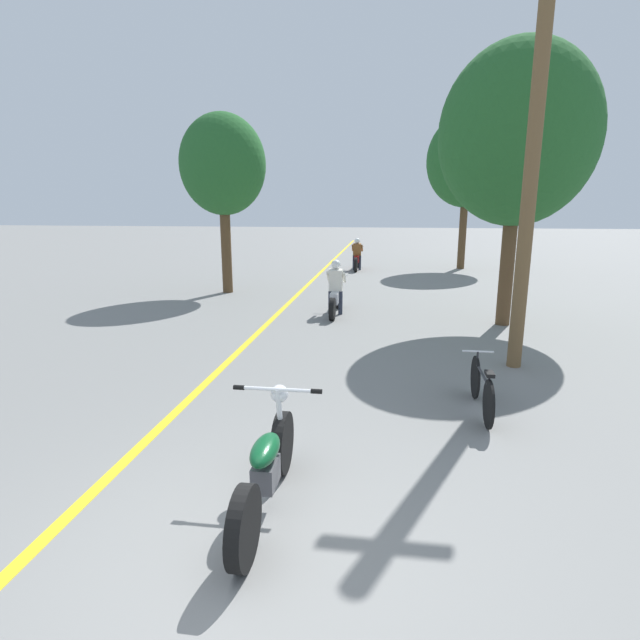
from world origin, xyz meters
The scene contains 10 objects.
ground_plane centered at (0.00, 0.00, 0.00)m, with size 120.00×120.00×0.00m, color slate.
lane_stripe_center centered at (-1.70, 12.77, 0.00)m, with size 0.14×48.00×0.01m, color yellow.
utility_pole centered at (3.36, 5.53, 3.51)m, with size 1.10×0.24×6.83m.
roadside_tree_right_near centered at (3.84, 8.76, 4.25)m, with size 3.43×3.08×6.24m.
roadside_tree_right_far centered at (4.28, 19.49, 4.57)m, with size 3.39×3.05×6.55m.
roadside_tree_left centered at (-4.02, 12.17, 3.93)m, with size 2.66×2.39×5.50m.
motorcycle_foreground centered at (0.08, 0.81, 0.42)m, with size 0.89×2.08×1.02m.
motorcycle_rider_lead centered at (-0.21, 9.39, 0.53)m, with size 0.50×2.09×1.40m.
motorcycle_rider_far centered at (-0.25, 18.47, 0.52)m, with size 0.50×2.10×1.37m.
bicycle_parked centered at (2.43, 3.40, 0.34)m, with size 0.44×1.65×0.74m.
Camera 1 is at (1.13, -3.23, 2.77)m, focal length 28.00 mm.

